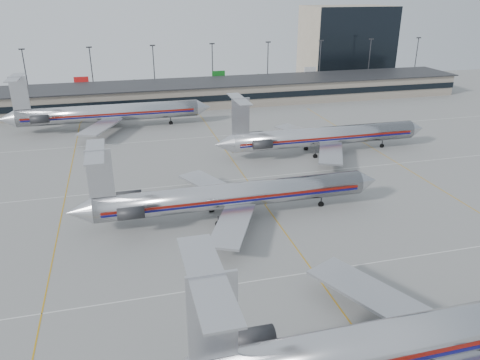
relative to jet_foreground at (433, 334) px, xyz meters
name	(u,v)px	position (x,y,z in m)	size (l,w,h in m)	color
ground	(354,327)	(-3.56, 6.55, -3.83)	(260.00, 260.00, 0.00)	gray
apron_markings	(314,272)	(-3.56, 16.55, -3.82)	(160.00, 0.15, 0.02)	silver
terminal	(192,93)	(-3.56, 104.53, -0.67)	(162.00, 17.00, 6.25)	gray
light_mast_row	(184,67)	(-3.56, 118.55, 4.75)	(163.60, 0.40, 15.28)	#38383D
distant_building	(346,42)	(58.44, 134.55, 8.67)	(30.00, 20.00, 25.00)	tan
jet_foreground	(433,334)	(0.00, 0.00, 0.00)	(50.39, 29.67, 13.19)	#BCBCC1
jet_second_row	(228,196)	(-10.02, 32.88, -0.36)	(45.60, 26.85, 11.94)	#BCBCC1
jet_third_row	(321,136)	(14.50, 55.93, -0.26)	(44.88, 27.61, 12.27)	#BCBCC1
jet_back_row	(106,113)	(-27.05, 85.01, 0.00)	(48.23, 29.67, 13.19)	#BCBCC1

